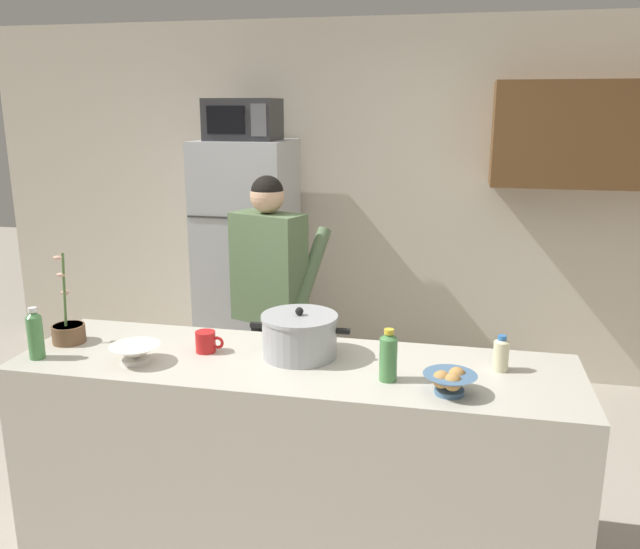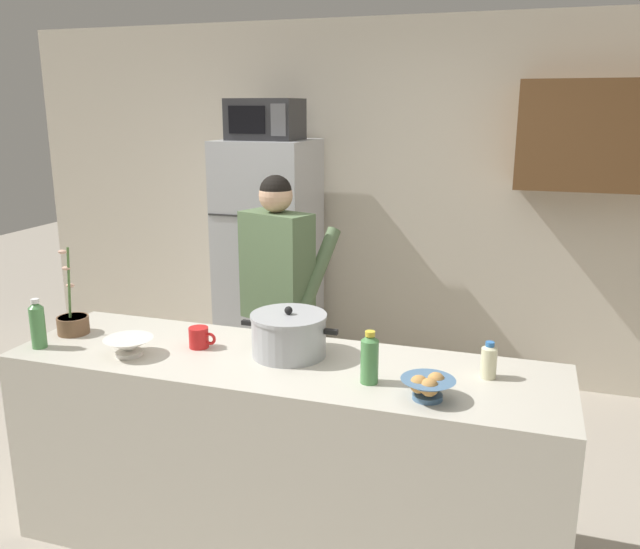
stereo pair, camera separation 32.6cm
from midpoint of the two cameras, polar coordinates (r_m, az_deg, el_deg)
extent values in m
plane|color=#B2A899|center=(3.29, -0.13, -22.62)|extent=(14.00, 14.00, 0.00)
cube|color=beige|center=(4.91, 8.26, 6.33)|extent=(6.00, 0.12, 2.60)
cube|color=beige|center=(3.04, -0.13, -15.68)|extent=(2.43, 0.68, 0.92)
cube|color=#B7BABF|center=(4.77, -2.52, 1.10)|extent=(0.64, 0.64, 1.76)
cube|color=#333333|center=(4.40, -4.05, 5.08)|extent=(0.63, 0.01, 0.01)
cylinder|color=#B2B2B7|center=(4.41, -1.95, -1.18)|extent=(0.02, 0.02, 0.79)
cube|color=#2D2D30|center=(4.62, -2.75, 13.46)|extent=(0.48, 0.36, 0.28)
cube|color=black|center=(4.47, -4.35, 13.40)|extent=(0.26, 0.01, 0.18)
cube|color=#59595B|center=(4.39, -1.51, 13.41)|extent=(0.11, 0.01, 0.21)
cylinder|color=black|center=(3.89, -0.41, -9.65)|extent=(0.11, 0.11, 0.79)
cylinder|color=black|center=(3.97, -2.06, -9.12)|extent=(0.11, 0.11, 0.79)
cube|color=#59724C|center=(3.70, -1.30, 0.67)|extent=(0.45, 0.33, 0.62)
sphere|color=#D8A884|center=(3.63, -1.34, 6.93)|extent=(0.19, 0.19, 0.19)
sphere|color=black|center=(3.62, -1.34, 7.31)|extent=(0.18, 0.18, 0.18)
cylinder|color=#59724C|center=(3.68, 2.36, 0.24)|extent=(0.20, 0.37, 0.48)
cylinder|color=#59724C|center=(3.92, -2.51, 1.16)|extent=(0.20, 0.37, 0.48)
cylinder|color=#ADAFB5|center=(2.87, 0.50, -5.51)|extent=(0.33, 0.33, 0.17)
cylinder|color=#ADAFB5|center=(2.83, 0.51, -3.73)|extent=(0.34, 0.34, 0.02)
sphere|color=black|center=(2.83, 0.51, -3.22)|extent=(0.04, 0.04, 0.04)
cube|color=black|center=(2.91, -3.15, -4.31)|extent=(0.06, 0.02, 0.02)
cube|color=black|center=(2.80, 4.31, -5.09)|extent=(0.06, 0.02, 0.02)
cylinder|color=red|center=(2.99, -7.55, -5.56)|extent=(0.09, 0.09, 0.10)
torus|color=red|center=(2.97, -6.55, -5.69)|extent=(0.06, 0.01, 0.06)
cylinder|color=#4C7299|center=(2.54, 13.12, -10.47)|extent=(0.11, 0.11, 0.02)
cone|color=#4C7299|center=(2.53, 13.17, -9.65)|extent=(0.21, 0.21, 0.06)
sphere|color=tan|center=(2.50, 12.43, -9.46)|extent=(0.07, 0.07, 0.07)
sphere|color=tan|center=(2.54, 13.84, -9.16)|extent=(0.07, 0.07, 0.07)
sphere|color=tan|center=(2.49, 13.36, -9.69)|extent=(0.07, 0.07, 0.07)
cylinder|color=white|center=(2.96, -13.41, -6.80)|extent=(0.12, 0.12, 0.02)
cone|color=white|center=(2.95, -13.45, -6.07)|extent=(0.22, 0.22, 0.06)
cylinder|color=#4C8C4C|center=(2.61, 7.98, -7.66)|extent=(0.07, 0.07, 0.18)
cone|color=#4C8C4C|center=(2.57, 8.06, -5.55)|extent=(0.07, 0.07, 0.03)
cylinder|color=gold|center=(2.57, 8.07, -5.23)|extent=(0.04, 0.04, 0.02)
cylinder|color=beige|center=(2.77, 17.92, -7.48)|extent=(0.06, 0.06, 0.13)
cone|color=beige|center=(2.75, 18.04, -6.06)|extent=(0.06, 0.06, 0.02)
cylinder|color=#3372BF|center=(2.74, 18.05, -5.91)|extent=(0.04, 0.04, 0.02)
cylinder|color=#4C8C4C|center=(3.15, -20.87, -4.44)|extent=(0.07, 0.07, 0.19)
cone|color=#4C8C4C|center=(3.12, -21.05, -2.53)|extent=(0.07, 0.07, 0.03)
cylinder|color=white|center=(3.12, -21.08, -2.23)|extent=(0.04, 0.04, 0.02)
cylinder|color=brown|center=(3.31, -18.26, -4.28)|extent=(0.15, 0.15, 0.09)
cylinder|color=#38281E|center=(3.30, -18.32, -3.65)|extent=(0.13, 0.14, 0.01)
cylinder|color=#4C7238|center=(3.25, -18.56, -0.73)|extent=(0.01, 0.04, 0.34)
ellipsoid|color=#D8A58C|center=(3.26, -18.47, -0.96)|extent=(0.04, 0.03, 0.02)
ellipsoid|color=#D8A58C|center=(3.25, -18.78, 0.48)|extent=(0.04, 0.03, 0.02)
ellipsoid|color=#D8A58C|center=(3.21, -19.07, 1.85)|extent=(0.04, 0.03, 0.02)
camera|label=1|loc=(0.16, -87.14, 0.74)|focal=36.44mm
camera|label=2|loc=(0.16, 92.86, -0.74)|focal=36.44mm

